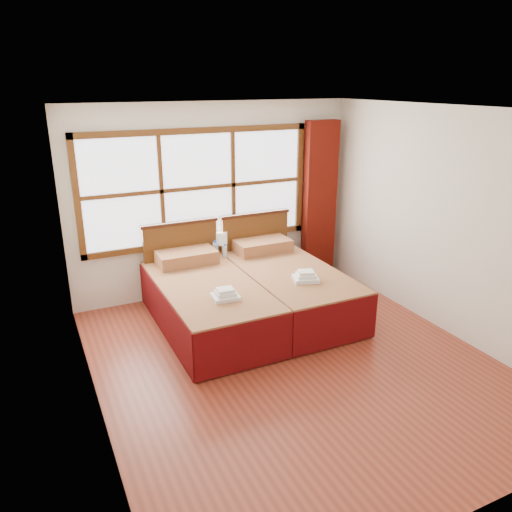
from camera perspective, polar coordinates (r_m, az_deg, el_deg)
name	(u,v)px	position (r m, az deg, el deg)	size (l,w,h in m)	color
floor	(294,362)	(5.47, 4.35, -11.97)	(4.50, 4.50, 0.00)	brown
ceiling	(301,110)	(4.68, 5.19, 16.33)	(4.50, 4.50, 0.00)	white
wall_back	(215,200)	(6.89, -4.70, 6.40)	(4.00, 4.00, 0.00)	silver
wall_left	(86,280)	(4.33, -18.88, -2.60)	(4.50, 4.50, 0.00)	silver
wall_right	(449,223)	(6.14, 21.16, 3.52)	(4.50, 4.50, 0.00)	silver
window	(198,188)	(6.73, -6.63, 7.77)	(3.16, 0.06, 1.56)	white
curtain	(320,200)	(7.50, 7.28, 6.37)	(0.50, 0.16, 2.30)	#5C1109
bed_left	(206,301)	(6.08, -5.73, -5.11)	(1.12, 2.16, 1.09)	#37170B
bed_right	(286,286)	(6.49, 3.48, -3.39)	(1.12, 2.16, 1.09)	#37170B
nightstand	(223,276)	(6.97, -3.76, -2.34)	(0.40, 0.40, 0.53)	#583113
towels_left	(225,295)	(5.49, -3.51, -4.42)	(0.30, 0.27, 0.12)	white
towels_right	(306,277)	(6.00, 5.71, -2.37)	(0.35, 0.33, 0.12)	white
lamp	(221,239)	(6.93, -4.03, 1.99)	(0.17, 0.17, 0.34)	gold
bottle_near	(215,251)	(6.80, -4.65, 0.58)	(0.07, 0.07, 0.27)	#A8C0D8
bottle_far	(225,253)	(6.75, -3.58, 0.34)	(0.06, 0.06, 0.24)	#A8C0D8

